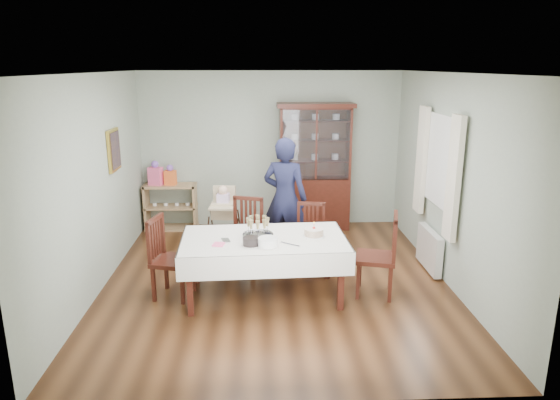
{
  "coord_description": "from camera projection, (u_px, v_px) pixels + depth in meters",
  "views": [
    {
      "loc": [
        -0.21,
        -6.15,
        2.79
      ],
      "look_at": [
        0.06,
        0.2,
        1.07
      ],
      "focal_mm": 32.0,
      "sensor_mm": 36.0,
      "label": 1
    }
  ],
  "objects": [
    {
      "name": "floor",
      "position": [
        276.0,
        281.0,
        6.67
      ],
      "size": [
        5.0,
        5.0,
        0.0
      ],
      "primitive_type": "plane",
      "color": "#593319",
      "rests_on": "ground"
    },
    {
      "name": "chair_far_left",
      "position": [
        245.0,
        249.0,
        6.95
      ],
      "size": [
        0.57,
        0.57,
        1.01
      ],
      "rotation": [
        0.0,
        0.0,
        -0.3
      ],
      "color": "#431810",
      "rests_on": "floor"
    },
    {
      "name": "curtain_left",
      "position": [
        454.0,
        179.0,
        6.07
      ],
      "size": [
        0.07,
        0.3,
        1.55
      ],
      "primitive_type": "cube",
      "color": "silver",
      "rests_on": "room_shell"
    },
    {
      "name": "gift_bag_pink",
      "position": [
        156.0,
        174.0,
        8.5
      ],
      "size": [
        0.26,
        0.21,
        0.42
      ],
      "color": "#FF5D92",
      "rests_on": "sideboard"
    },
    {
      "name": "high_chair",
      "position": [
        224.0,
        226.0,
        7.64
      ],
      "size": [
        0.51,
        0.51,
        1.04
      ],
      "rotation": [
        0.0,
        0.0,
        -0.1
      ],
      "color": "black",
      "rests_on": "floor"
    },
    {
      "name": "champagne_tray",
      "position": [
        258.0,
        230.0,
        6.12
      ],
      "size": [
        0.38,
        0.38,
        0.23
      ],
      "color": "silver",
      "rests_on": "dining_table"
    },
    {
      "name": "window",
      "position": [
        441.0,
        161.0,
        6.64
      ],
      "size": [
        0.04,
        1.02,
        1.22
      ],
      "primitive_type": "cube",
      "color": "white",
      "rests_on": "room_shell"
    },
    {
      "name": "chair_end_left",
      "position": [
        172.0,
        273.0,
        6.16
      ],
      "size": [
        0.55,
        0.55,
        1.01
      ],
      "rotation": [
        0.0,
        0.0,
        1.33
      ],
      "color": "#431810",
      "rests_on": "floor"
    },
    {
      "name": "curtain_right",
      "position": [
        421.0,
        160.0,
        7.26
      ],
      "size": [
        0.07,
        0.3,
        1.55
      ],
      "primitive_type": "cube",
      "color": "silver",
      "rests_on": "room_shell"
    },
    {
      "name": "woman",
      "position": [
        285.0,
        198.0,
        7.31
      ],
      "size": [
        0.77,
        0.63,
        1.8
      ],
      "primitive_type": "imported",
      "rotation": [
        0.0,
        0.0,
        2.79
      ],
      "color": "black",
      "rests_on": "floor"
    },
    {
      "name": "picture_frame",
      "position": [
        114.0,
        150.0,
        6.91
      ],
      "size": [
        0.04,
        0.48,
        0.58
      ],
      "primitive_type": "cube",
      "color": "gold",
      "rests_on": "room_shell"
    },
    {
      "name": "gift_bag_orange",
      "position": [
        170.0,
        176.0,
        8.52
      ],
      "size": [
        0.21,
        0.16,
        0.35
      ],
      "color": "orange",
      "rests_on": "sideboard"
    },
    {
      "name": "radiator",
      "position": [
        429.0,
        249.0,
        6.97
      ],
      "size": [
        0.1,
        0.8,
        0.55
      ],
      "primitive_type": "cube",
      "color": "white",
      "rests_on": "floor"
    },
    {
      "name": "china_cabinet",
      "position": [
        315.0,
        165.0,
        8.58
      ],
      "size": [
        1.3,
        0.48,
        2.18
      ],
      "color": "#431810",
      "rests_on": "floor"
    },
    {
      "name": "cake_knife",
      "position": [
        290.0,
        244.0,
        5.83
      ],
      "size": [
        0.22,
        0.17,
        0.01
      ],
      "primitive_type": "cube",
      "rotation": [
        0.0,
        0.0,
        -0.64
      ],
      "color": "silver",
      "rests_on": "dining_table"
    },
    {
      "name": "sideboard",
      "position": [
        171.0,
        207.0,
        8.69
      ],
      "size": [
        0.9,
        0.38,
        0.8
      ],
      "color": "tan",
      "rests_on": "floor"
    },
    {
      "name": "room_shell",
      "position": [
        274.0,
        148.0,
        6.73
      ],
      "size": [
        5.0,
        5.0,
        5.0
      ],
      "color": "#9EAA99",
      "rests_on": "floor"
    },
    {
      "name": "plate_stack_white",
      "position": [
        268.0,
        242.0,
        5.77
      ],
      "size": [
        0.29,
        0.29,
        0.1
      ],
      "primitive_type": "cylinder",
      "rotation": [
        0.0,
        0.0,
        -0.29
      ],
      "color": "white",
      "rests_on": "dining_table"
    },
    {
      "name": "plate_stack_dark",
      "position": [
        251.0,
        241.0,
        5.81
      ],
      "size": [
        0.22,
        0.22,
        0.09
      ],
      "primitive_type": "cylinder",
      "rotation": [
        0.0,
        0.0,
        0.14
      ],
      "color": "black",
      "rests_on": "dining_table"
    },
    {
      "name": "cutlery",
      "position": [
        223.0,
        240.0,
        5.96
      ],
      "size": [
        0.15,
        0.18,
        0.01
      ],
      "primitive_type": null,
      "rotation": [
        0.0,
        0.0,
        0.27
      ],
      "color": "silver",
      "rests_on": "dining_table"
    },
    {
      "name": "chair_end_right",
      "position": [
        377.0,
        271.0,
        6.21
      ],
      "size": [
        0.58,
        0.58,
        1.05
      ],
      "rotation": [
        0.0,
        0.0,
        -1.83
      ],
      "color": "#431810",
      "rests_on": "floor"
    },
    {
      "name": "birthday_cake",
      "position": [
        314.0,
        233.0,
        6.1
      ],
      "size": [
        0.27,
        0.27,
        0.19
      ],
      "color": "white",
      "rests_on": "dining_table"
    },
    {
      "name": "chair_far_right",
      "position": [
        310.0,
        250.0,
        7.02
      ],
      "size": [
        0.47,
        0.47,
        0.92
      ],
      "rotation": [
        0.0,
        0.0,
        -0.14
      ],
      "color": "#431810",
      "rests_on": "floor"
    },
    {
      "name": "napkin_stack",
      "position": [
        219.0,
        244.0,
        5.81
      ],
      "size": [
        0.15,
        0.15,
        0.02
      ],
      "primitive_type": "cube",
      "rotation": [
        0.0,
        0.0,
        -0.21
      ],
      "color": "#FF5D92",
      "rests_on": "dining_table"
    },
    {
      "name": "dining_table",
      "position": [
        264.0,
        267.0,
        6.15
      ],
      "size": [
        2.05,
        1.23,
        0.76
      ],
      "rotation": [
        0.0,
        0.0,
        0.04
      ],
      "color": "#431810",
      "rests_on": "floor"
    }
  ]
}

